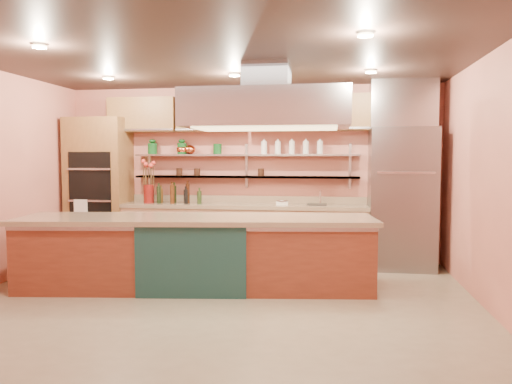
% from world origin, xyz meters
% --- Properties ---
extents(floor, '(6.00, 5.00, 0.02)m').
position_xyz_m(floor, '(0.00, 0.00, -0.01)').
color(floor, gray).
rests_on(floor, ground).
extents(ceiling, '(6.00, 5.00, 0.02)m').
position_xyz_m(ceiling, '(0.00, 0.00, 2.80)').
color(ceiling, black).
rests_on(ceiling, wall_back).
extents(wall_back, '(6.00, 0.04, 2.80)m').
position_xyz_m(wall_back, '(0.00, 2.50, 1.40)').
color(wall_back, '#C7715E').
rests_on(wall_back, floor).
extents(wall_front, '(6.00, 0.04, 2.80)m').
position_xyz_m(wall_front, '(0.00, -2.50, 1.40)').
color(wall_front, '#C7715E').
rests_on(wall_front, floor).
extents(wall_right, '(0.04, 5.00, 2.80)m').
position_xyz_m(wall_right, '(3.00, 0.00, 1.40)').
color(wall_right, '#C7715E').
rests_on(wall_right, floor).
extents(oven_stack, '(0.95, 0.64, 2.30)m').
position_xyz_m(oven_stack, '(-2.45, 2.18, 1.15)').
color(oven_stack, brown).
rests_on(oven_stack, floor).
extents(refrigerator, '(0.95, 0.72, 2.10)m').
position_xyz_m(refrigerator, '(2.35, 2.14, 1.05)').
color(refrigerator, slate).
rests_on(refrigerator, floor).
extents(back_counter, '(3.84, 0.64, 0.93)m').
position_xyz_m(back_counter, '(-0.05, 2.20, 0.47)').
color(back_counter, tan).
rests_on(back_counter, floor).
extents(wall_shelf_lower, '(3.60, 0.26, 0.03)m').
position_xyz_m(wall_shelf_lower, '(-0.05, 2.37, 1.35)').
color(wall_shelf_lower, '#A1A4A8').
rests_on(wall_shelf_lower, wall_back).
extents(wall_shelf_upper, '(3.60, 0.26, 0.03)m').
position_xyz_m(wall_shelf_upper, '(-0.05, 2.37, 1.70)').
color(wall_shelf_upper, '#A1A4A8').
rests_on(wall_shelf_upper, wall_back).
extents(upper_cabinets, '(4.60, 0.36, 0.55)m').
position_xyz_m(upper_cabinets, '(0.00, 2.32, 2.35)').
color(upper_cabinets, brown).
rests_on(upper_cabinets, wall_back).
extents(range_hood, '(2.00, 1.00, 0.45)m').
position_xyz_m(range_hood, '(0.52, 0.58, 2.25)').
color(range_hood, '#A1A4A8').
rests_on(range_hood, ceiling).
extents(ceiling_downlights, '(4.00, 2.80, 0.02)m').
position_xyz_m(ceiling_downlights, '(0.00, 0.20, 2.77)').
color(ceiling_downlights, '#FFE5A5').
rests_on(ceiling_downlights, ceiling).
extents(island, '(4.46, 1.48, 0.91)m').
position_xyz_m(island, '(-0.38, 0.58, 0.46)').
color(island, brown).
rests_on(island, floor).
extents(flower_vase, '(0.19, 0.19, 0.30)m').
position_xyz_m(flower_vase, '(-1.59, 2.15, 1.08)').
color(flower_vase, '#61110E').
rests_on(flower_vase, back_counter).
extents(oil_bottle_cluster, '(0.81, 0.34, 0.25)m').
position_xyz_m(oil_bottle_cluster, '(-1.07, 2.15, 1.06)').
color(oil_bottle_cluster, black).
rests_on(oil_bottle_cluster, back_counter).
extents(kitchen_scale, '(0.18, 0.14, 0.10)m').
position_xyz_m(kitchen_scale, '(0.56, 2.15, 0.98)').
color(kitchen_scale, silver).
rests_on(kitchen_scale, back_counter).
extents(bar_faucet, '(0.03, 0.03, 0.22)m').
position_xyz_m(bar_faucet, '(1.14, 2.25, 1.04)').
color(bar_faucet, white).
rests_on(bar_faucet, back_counter).
extents(copper_kettle, '(0.25, 0.25, 0.15)m').
position_xyz_m(copper_kettle, '(-0.97, 2.37, 1.79)').
color(copper_kettle, '#BE4F2B').
rests_on(copper_kettle, wall_shelf_upper).
extents(green_canister, '(0.17, 0.17, 0.16)m').
position_xyz_m(green_canister, '(-0.51, 2.37, 1.80)').
color(green_canister, '#0D4016').
rests_on(green_canister, wall_shelf_upper).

